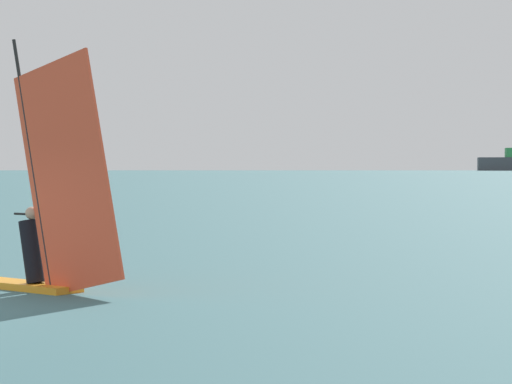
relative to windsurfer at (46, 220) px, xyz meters
name	(u,v)px	position (x,y,z in m)	size (l,w,h in m)	color
windsurfer	(46,220)	(0.00, 0.00, 0.00)	(3.49, 2.29, 4.40)	orange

